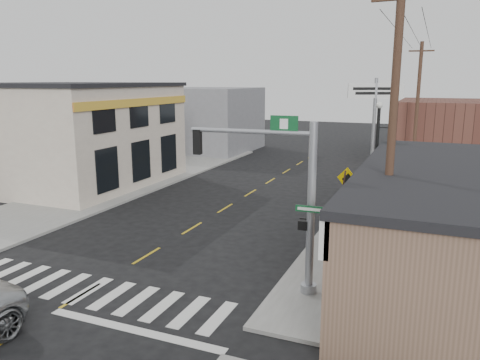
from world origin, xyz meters
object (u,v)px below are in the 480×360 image
at_px(guide_sign, 366,204).
at_px(lamp_post, 378,154).
at_px(dance_center_sign, 375,108).
at_px(utility_pole_far, 417,111).
at_px(traffic_signal_pole, 291,189).
at_px(bare_tree, 362,185).
at_px(fire_hydrant, 346,245).
at_px(utility_pole_near, 391,141).

relative_size(guide_sign, lamp_post, 0.43).
distance_m(dance_center_sign, utility_pole_far, 6.18).
bearing_deg(lamp_post, traffic_signal_pole, -107.78).
relative_size(lamp_post, bare_tree, 1.28).
xyz_separation_m(guide_sign, dance_center_sign, (-0.92, 9.02, 3.71)).
relative_size(traffic_signal_pole, fire_hydrant, 8.50).
bearing_deg(guide_sign, utility_pole_far, 104.94).
xyz_separation_m(utility_pole_near, utility_pole_far, (0.00, 19.96, -0.25)).
relative_size(bare_tree, utility_pole_far, 0.49).
distance_m(fire_hydrant, bare_tree, 4.82).
height_order(guide_sign, utility_pole_near, utility_pole_near).
bearing_deg(bare_tree, utility_pole_far, 87.71).
xyz_separation_m(dance_center_sign, bare_tree, (1.41, -14.36, -1.66)).
xyz_separation_m(fire_hydrant, lamp_post, (0.52, 4.88, 3.13)).
bearing_deg(bare_tree, guide_sign, 95.30).
bearing_deg(guide_sign, bare_tree, -64.73).
bearing_deg(traffic_signal_pole, bare_tree, 17.48).
bearing_deg(dance_center_sign, utility_pole_near, -104.84).
xyz_separation_m(traffic_signal_pole, guide_sign, (1.71, 6.16, -1.88)).
distance_m(lamp_post, utility_pole_far, 12.04).
bearing_deg(dance_center_sign, lamp_post, -104.65).
distance_m(fire_hydrant, utility_pole_near, 6.04).
distance_m(fire_hydrant, dance_center_sign, 12.12).
distance_m(traffic_signal_pole, fire_hydrant, 5.37).
height_order(traffic_signal_pole, utility_pole_far, utility_pole_far).
bearing_deg(fire_hydrant, utility_pole_near, -61.06).
bearing_deg(lamp_post, utility_pole_near, -87.96).
bearing_deg(guide_sign, traffic_signal_pole, -85.55).
relative_size(traffic_signal_pole, guide_sign, 2.32).
bearing_deg(dance_center_sign, guide_sign, -107.90).
relative_size(fire_hydrant, dance_center_sign, 0.10).
bearing_deg(traffic_signal_pole, utility_pole_near, 14.89).
relative_size(fire_hydrant, lamp_post, 0.12).
bearing_deg(lamp_post, fire_hydrant, -102.81).
bearing_deg(dance_center_sign, bare_tree, -108.09).
relative_size(dance_center_sign, bare_tree, 1.52).
xyz_separation_m(traffic_signal_pole, utility_pole_far, (3.01, 20.92, 1.39)).
bearing_deg(fire_hydrant, bare_tree, -73.97).
bearing_deg(traffic_signal_pole, utility_pole_far, 78.96).
relative_size(traffic_signal_pole, utility_pole_near, 0.59).
distance_m(guide_sign, bare_tree, 5.74).
xyz_separation_m(traffic_signal_pole, fire_hydrant, (1.25, 4.15, -3.18)).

